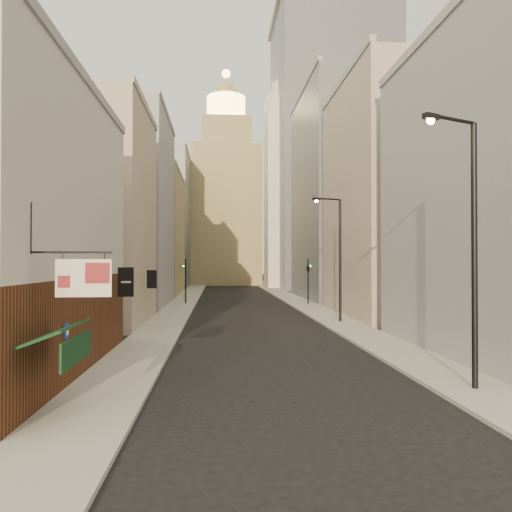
{
  "coord_description": "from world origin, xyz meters",
  "views": [
    {
      "loc": [
        -2.6,
        -11.81,
        4.61
      ],
      "look_at": [
        -0.41,
        17.02,
        4.97
      ],
      "focal_mm": 35.0,
      "sensor_mm": 36.0,
      "label": 1
    }
  ],
  "objects_px": {
    "clock_tower": "(226,200)",
    "traffic_light_right": "(308,270)",
    "streetlamp_mid": "(337,252)",
    "streetlamp_near": "(469,237)",
    "traffic_light_left": "(186,272)",
    "white_tower": "(288,185)"
  },
  "relations": [
    {
      "from": "clock_tower",
      "to": "traffic_light_right",
      "type": "relative_size",
      "value": 8.98
    },
    {
      "from": "streetlamp_mid",
      "to": "streetlamp_near",
      "type": "bearing_deg",
      "value": -110.15
    },
    {
      "from": "traffic_light_left",
      "to": "streetlamp_mid",
      "type": "bearing_deg",
      "value": 117.62
    },
    {
      "from": "white_tower",
      "to": "streetlamp_near",
      "type": "xyz_separation_m",
      "value": [
        -3.75,
        -72.85,
        -13.11
      ]
    },
    {
      "from": "clock_tower",
      "to": "traffic_light_right",
      "type": "xyz_separation_m",
      "value": [
        7.99,
        -51.1,
        -13.82
      ]
    },
    {
      "from": "streetlamp_near",
      "to": "traffic_light_right",
      "type": "distance_m",
      "value": 35.81
    },
    {
      "from": "clock_tower",
      "to": "traffic_light_right",
      "type": "distance_m",
      "value": 53.53
    },
    {
      "from": "clock_tower",
      "to": "traffic_light_left",
      "type": "distance_m",
      "value": 51.5
    },
    {
      "from": "traffic_light_right",
      "to": "white_tower",
      "type": "bearing_deg",
      "value": -87.99
    },
    {
      "from": "streetlamp_mid",
      "to": "traffic_light_right",
      "type": "relative_size",
      "value": 1.88
    },
    {
      "from": "streetlamp_near",
      "to": "streetlamp_mid",
      "type": "xyz_separation_m",
      "value": [
        0.12,
        20.07,
        -0.13
      ]
    },
    {
      "from": "streetlamp_mid",
      "to": "traffic_light_left",
      "type": "bearing_deg",
      "value": 105.75
    },
    {
      "from": "white_tower",
      "to": "traffic_light_right",
      "type": "xyz_separation_m",
      "value": [
        -3.01,
        -37.1,
        -14.8
      ]
    },
    {
      "from": "streetlamp_near",
      "to": "white_tower",
      "type": "bearing_deg",
      "value": 63.48
    },
    {
      "from": "white_tower",
      "to": "clock_tower",
      "type": "bearing_deg",
      "value": 128.16
    },
    {
      "from": "streetlamp_near",
      "to": "streetlamp_mid",
      "type": "distance_m",
      "value": 20.07
    },
    {
      "from": "streetlamp_near",
      "to": "traffic_light_left",
      "type": "bearing_deg",
      "value": 84.66
    },
    {
      "from": "white_tower",
      "to": "streetlamp_mid",
      "type": "height_order",
      "value": "white_tower"
    },
    {
      "from": "traffic_light_left",
      "to": "streetlamp_near",
      "type": "bearing_deg",
      "value": 100.31
    },
    {
      "from": "clock_tower",
      "to": "streetlamp_mid",
      "type": "xyz_separation_m",
      "value": [
        7.38,
        -66.78,
        -12.26
      ]
    },
    {
      "from": "white_tower",
      "to": "streetlamp_mid",
      "type": "relative_size",
      "value": 4.41
    },
    {
      "from": "clock_tower",
      "to": "traffic_light_right",
      "type": "bearing_deg",
      "value": -81.11
    }
  ]
}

